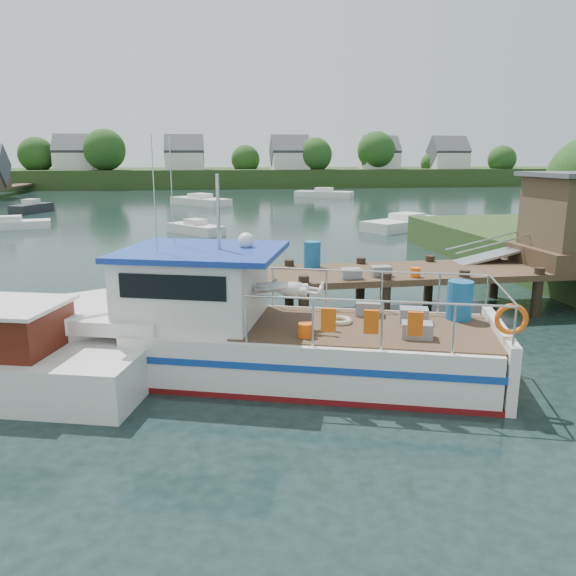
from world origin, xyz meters
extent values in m
plane|color=black|center=(0.00, 0.00, 0.00)|extent=(160.00, 160.00, 0.00)
cube|color=#29401A|center=(0.00, 84.00, 1.40)|extent=(140.00, 24.00, 3.00)
cylinder|color=#332114|center=(-28.00, 79.00, 2.10)|extent=(0.60, 0.60, 4.20)
sphere|color=#254B1A|center=(-28.00, 79.00, 5.21)|extent=(5.54, 5.54, 5.54)
cylinder|color=#332114|center=(-17.00, 75.00, 2.40)|extent=(0.60, 0.60, 4.80)
sphere|color=#254B1A|center=(-17.00, 75.00, 5.95)|extent=(6.34, 6.34, 6.34)
cylinder|color=#332114|center=(-6.00, 77.00, 1.50)|extent=(0.60, 0.60, 3.00)
sphere|color=#254B1A|center=(-6.00, 77.00, 3.72)|extent=(3.96, 3.96, 3.96)
cylinder|color=#332114|center=(5.00, 79.00, 1.80)|extent=(0.60, 0.60, 3.60)
sphere|color=#254B1A|center=(5.00, 79.00, 4.46)|extent=(4.75, 4.75, 4.75)
cylinder|color=#332114|center=(16.00, 75.00, 2.10)|extent=(0.60, 0.60, 4.20)
sphere|color=#254B1A|center=(16.00, 75.00, 5.21)|extent=(5.54, 5.54, 5.54)
cylinder|color=#332114|center=(27.00, 77.00, 2.40)|extent=(0.60, 0.60, 4.80)
sphere|color=#254B1A|center=(27.00, 77.00, 5.95)|extent=(6.34, 6.34, 6.34)
cylinder|color=#332114|center=(38.00, 79.00, 1.50)|extent=(0.60, 0.60, 3.00)
sphere|color=#254B1A|center=(38.00, 79.00, 3.72)|extent=(3.96, 3.96, 3.96)
cylinder|color=#332114|center=(49.00, 75.00, 1.80)|extent=(0.60, 0.60, 3.60)
sphere|color=#254B1A|center=(49.00, 75.00, 4.46)|extent=(4.75, 4.75, 4.75)
cube|color=silver|center=(-22.00, 78.00, 4.00)|extent=(6.00, 5.00, 3.00)
cube|color=#47474C|center=(-22.00, 78.00, 5.90)|extent=(6.20, 5.09, 5.09)
cube|color=silver|center=(-5.00, 77.00, 4.00)|extent=(6.00, 5.00, 3.00)
cube|color=#47474C|center=(-5.00, 77.00, 5.90)|extent=(6.20, 5.09, 5.09)
cube|color=silver|center=(12.00, 76.00, 4.00)|extent=(6.00, 5.00, 3.00)
cube|color=#47474C|center=(12.00, 76.00, 5.90)|extent=(6.20, 5.09, 5.09)
cube|color=silver|center=(28.00, 78.00, 4.00)|extent=(6.00, 5.00, 3.00)
cube|color=#47474C|center=(28.00, 78.00, 5.90)|extent=(6.20, 5.09, 5.09)
cube|color=silver|center=(40.00, 77.00, 4.00)|extent=(6.00, 5.00, 3.00)
cube|color=#47474C|center=(40.00, 77.00, 5.90)|extent=(6.20, 5.09, 5.09)
cube|color=#473322|center=(-28.00, 64.00, 1.00)|extent=(2.20, 20.00, 0.25)
cube|color=#473322|center=(2.00, 0.00, 1.30)|extent=(16.00, 3.00, 0.20)
cylinder|color=black|center=(-5.50, -1.30, 0.65)|extent=(0.32, 0.32, 1.90)
cylinder|color=black|center=(-5.50, 1.30, 0.65)|extent=(0.32, 0.32, 1.90)
cylinder|color=black|center=(-3.00, -1.30, 0.65)|extent=(0.32, 0.32, 1.90)
cylinder|color=black|center=(-3.00, 1.30, 0.65)|extent=(0.32, 0.32, 1.90)
cylinder|color=black|center=(-0.50, -1.30, 0.65)|extent=(0.32, 0.32, 1.90)
cylinder|color=black|center=(-0.50, 1.30, 0.65)|extent=(0.32, 0.32, 1.90)
cylinder|color=black|center=(2.00, -1.30, 0.65)|extent=(0.32, 0.32, 1.90)
cylinder|color=black|center=(2.00, 1.30, 0.65)|extent=(0.32, 0.32, 1.90)
cylinder|color=black|center=(4.50, -1.30, 0.65)|extent=(0.32, 0.32, 1.90)
cylinder|color=black|center=(4.50, 1.30, 0.65)|extent=(0.32, 0.32, 1.90)
cylinder|color=black|center=(7.00, -1.30, 0.65)|extent=(0.32, 0.32, 1.90)
cylinder|color=black|center=(7.00, 1.30, 0.65)|extent=(0.32, 0.32, 1.90)
cylinder|color=black|center=(9.50, 1.30, 0.65)|extent=(0.32, 0.32, 1.90)
cube|color=#473322|center=(9.00, 0.00, 1.70)|extent=(3.20, 3.00, 0.60)
cube|color=#473927|center=(9.00, 0.00, 3.10)|extent=(2.60, 2.60, 2.40)
cube|color=#A5A8AD|center=(6.70, 0.90, 1.65)|extent=(3.34, 0.90, 0.79)
cylinder|color=silver|center=(6.70, 0.50, 2.15)|extent=(3.34, 0.05, 0.76)
cylinder|color=silver|center=(6.70, 1.30, 2.15)|extent=(3.34, 0.05, 0.76)
cube|color=slate|center=(1.00, -1.00, 1.56)|extent=(0.60, 0.40, 0.30)
cube|color=slate|center=(2.00, -0.80, 1.56)|extent=(0.60, 0.40, 0.30)
cylinder|color=#EB560D|center=(3.00, -1.10, 1.55)|extent=(0.30, 0.30, 0.28)
cylinder|color=#155592|center=(0.20, 0.90, 1.84)|extent=(0.56, 0.56, 0.85)
cube|color=silver|center=(-1.03, -4.91, 0.61)|extent=(8.54, 5.53, 1.22)
cube|color=silver|center=(-6.05, -3.23, 0.61)|extent=(3.02, 3.02, 1.22)
cube|color=silver|center=(-6.05, -3.23, 1.38)|extent=(3.34, 3.27, 0.37)
cube|color=silver|center=(-5.05, -3.57, 1.35)|extent=(2.96, 3.53, 0.32)
cube|color=#133C9B|center=(-1.03, -4.91, 0.76)|extent=(8.66, 5.60, 0.15)
cube|color=#133C9B|center=(-6.05, -3.23, 0.76)|extent=(3.07, 3.07, 0.15)
cube|color=maroon|center=(-1.03, -4.91, 0.05)|extent=(8.65, 5.58, 0.15)
cube|color=#473322|center=(0.18, -5.31, 1.23)|extent=(6.33, 4.52, 0.04)
cube|color=silver|center=(2.89, -6.22, 0.72)|extent=(1.21, 3.08, 1.43)
cube|color=silver|center=(-3.64, -4.04, 2.01)|extent=(3.68, 3.55, 1.59)
cube|color=black|center=(-4.08, -5.35, 2.33)|extent=(2.22, 0.78, 0.53)
cube|color=black|center=(-3.20, -2.72, 2.33)|extent=(2.22, 0.78, 0.53)
cube|color=black|center=(-5.06, -3.56, 2.33)|extent=(0.64, 1.82, 0.53)
cube|color=#183498|center=(-3.44, -4.10, 2.86)|extent=(4.39, 4.05, 0.13)
cylinder|color=silver|center=(-3.04, -4.24, 3.76)|extent=(0.11, 0.11, 1.69)
cylinder|color=silver|center=(-4.41, -4.34, 4.18)|extent=(0.03, 0.03, 2.54)
cylinder|color=silver|center=(-4.08, -3.33, 4.18)|extent=(0.03, 0.03, 2.54)
sphere|color=silver|center=(-2.40, -4.00, 3.07)|extent=(0.48, 0.48, 0.38)
cylinder|color=silver|center=(-0.14, -6.75, 2.22)|extent=(5.04, 1.72, 0.05)
cylinder|color=silver|center=(0.79, -3.97, 2.22)|extent=(5.04, 1.72, 0.05)
cylinder|color=silver|center=(2.87, -6.21, 2.22)|extent=(0.97, 2.78, 0.05)
cylinder|color=silver|center=(-2.60, -5.93, 1.72)|extent=(0.06, 0.06, 1.01)
cylinder|color=silver|center=(-1.67, -3.15, 1.72)|extent=(0.06, 0.06, 1.01)
cylinder|color=silver|center=(-1.29, -6.36, 1.72)|extent=(0.06, 0.06, 1.01)
cylinder|color=silver|center=(-0.37, -3.59, 1.72)|extent=(0.06, 0.06, 1.01)
cylinder|color=silver|center=(0.02, -6.80, 1.72)|extent=(0.06, 0.06, 1.01)
cylinder|color=silver|center=(0.94, -4.02, 1.72)|extent=(0.06, 0.06, 1.01)
cylinder|color=silver|center=(1.32, -7.23, 1.72)|extent=(0.06, 0.06, 1.01)
cylinder|color=silver|center=(2.25, -4.46, 1.72)|extent=(0.06, 0.06, 1.01)
cylinder|color=silver|center=(2.38, -7.59, 1.72)|extent=(0.06, 0.06, 1.01)
cylinder|color=silver|center=(3.30, -4.81, 1.72)|extent=(0.06, 0.06, 1.01)
cube|color=slate|center=(0.98, -6.25, 1.41)|extent=(0.74, 0.60, 0.34)
cube|color=slate|center=(1.35, -5.14, 1.41)|extent=(0.74, 0.60, 0.34)
cube|color=slate|center=(0.48, -4.41, 1.41)|extent=(0.68, 0.57, 0.34)
cylinder|color=#155592|center=(2.49, -5.08, 1.69)|extent=(0.75, 0.75, 0.93)
cylinder|color=#EB560D|center=(-1.33, -5.81, 1.39)|extent=(0.40, 0.40, 0.32)
torus|color=#BFB28C|center=(-0.36, -4.91, 1.29)|extent=(0.75, 0.75, 0.13)
torus|color=#EB560D|center=(2.64, -7.03, 1.80)|extent=(0.66, 0.31, 0.66)
cube|color=#EB560D|center=(-1.00, -6.48, 1.80)|extent=(0.31, 0.19, 0.48)
cube|color=#EB560D|center=(-0.19, -6.75, 1.80)|extent=(0.31, 0.19, 0.48)
cube|color=#EB560D|center=(0.61, -7.02, 1.80)|extent=(0.31, 0.19, 0.48)
imported|color=silver|center=(-1.73, -5.01, 2.15)|extent=(0.64, 0.78, 1.86)
cube|color=#4B170C|center=(-7.41, -4.90, 1.45)|extent=(2.24, 2.24, 0.95)
cube|color=silver|center=(-7.41, -4.90, 1.95)|extent=(2.49, 2.49, 0.08)
cube|color=#473322|center=(-3.64, 4.33, 0.34)|extent=(3.88, 2.96, 0.69)
cube|color=silver|center=(-3.64, 4.33, 0.87)|extent=(1.35, 1.30, 0.44)
cube|color=silver|center=(12.27, 51.77, 0.38)|extent=(7.39, 5.38, 0.76)
cube|color=silver|center=(12.27, 51.77, 0.96)|extent=(2.54, 2.42, 0.49)
cube|color=silver|center=(-16.32, 24.74, 0.30)|extent=(5.39, 2.83, 0.60)
cube|color=silver|center=(-16.32, 24.74, 0.75)|extent=(1.67, 1.52, 0.38)
cube|color=silver|center=(-3.59, 20.32, 0.31)|extent=(3.86, 4.45, 0.62)
cube|color=silver|center=(-3.59, 20.32, 0.78)|extent=(1.60, 1.63, 0.40)
cube|color=silver|center=(11.00, 20.35, 0.36)|extent=(7.34, 5.73, 0.71)
cube|color=silver|center=(11.00, 20.35, 0.89)|extent=(2.58, 2.49, 0.46)
cube|color=silver|center=(-3.03, 42.39, 0.39)|extent=(6.35, 7.31, 0.78)
cube|color=silver|center=(-3.03, 42.39, 0.99)|extent=(2.62, 2.68, 0.50)
cube|color=black|center=(-18.18, 37.13, 0.39)|extent=(3.00, 4.69, 0.78)
cube|color=silver|center=(-18.18, 37.13, 0.98)|extent=(1.44, 1.54, 0.50)
camera|label=1|loc=(-3.54, -16.96, 4.99)|focal=35.00mm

